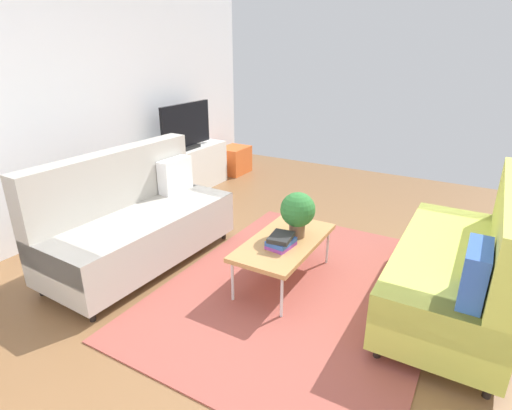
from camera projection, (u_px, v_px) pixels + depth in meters
The scene contains 16 objects.
ground_plane at pixel (296, 281), 3.77m from camera, with size 7.68×7.68×0.00m, color brown.
wall_far at pixel (72, 101), 4.54m from camera, with size 6.40×0.12×2.90m, color silver.
area_rug at pixel (301, 289), 3.64m from camera, with size 2.90×2.20×0.01m, color #9E4C42.
couch_beige at pixel (136, 221), 3.97m from camera, with size 1.93×0.91×1.10m.
couch_green at pixel (464, 264), 3.19m from camera, with size 1.90×0.84×1.10m.
coffee_table at pixel (284, 243), 3.64m from camera, with size 1.10×0.56×0.42m.
tv_console at pixel (188, 170), 6.01m from camera, with size 1.40×0.44×0.64m, color silver.
tv at pixel (186, 127), 5.76m from camera, with size 1.00×0.20×0.64m.
storage_trunk at pixel (234, 160), 6.88m from camera, with size 0.52×0.40×0.44m, color orange.
potted_plant at pixel (298, 211), 3.60m from camera, with size 0.31×0.31×0.42m.
table_book_0 at pixel (281, 245), 3.49m from camera, with size 0.24×0.18×0.03m, color purple.
table_book_1 at pixel (281, 241), 3.48m from camera, with size 0.24×0.18×0.04m, color #3359B2.
table_book_2 at pixel (281, 237), 3.47m from camera, with size 0.24×0.18×0.04m, color #262626.
vase_0 at pixel (155, 152), 5.42m from camera, with size 0.09×0.09×0.12m, color #33B29E.
bottle_0 at pixel (168, 149), 5.50m from camera, with size 0.06×0.06×0.17m, color #3F8C4C.
bottle_1 at pixel (174, 145), 5.58m from camera, with size 0.06×0.06×0.23m, color gold.
Camera 1 is at (-3.00, -1.30, 2.04)m, focal length 28.63 mm.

